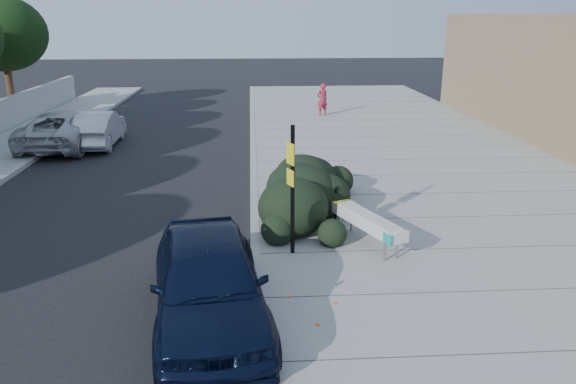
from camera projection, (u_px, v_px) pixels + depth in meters
name	position (u px, v px, depth m)	size (l,w,h in m)	color
ground	(256.00, 260.00, 12.17)	(120.00, 120.00, 0.00)	black
sidewalk_near	(436.00, 185.00, 17.26)	(11.20, 50.00, 0.15)	gray
curb_near	(254.00, 189.00, 16.91)	(0.22, 50.00, 0.17)	#9E9E99
tree_far_f	(2.00, 34.00, 28.22)	(4.40, 4.40, 6.07)	#332114
bench	(368.00, 221.00, 12.44)	(1.33, 2.36, 0.71)	gray
bike_rack	(338.00, 198.00, 14.10)	(0.25, 0.59, 0.90)	black
sign_post	(292.00, 183.00, 11.69)	(0.16, 0.31, 2.81)	black
hedge	(313.00, 183.00, 14.35)	(2.21, 4.41, 1.65)	black
sedan_navy	(209.00, 282.00, 9.45)	(1.86, 4.63, 1.58)	black
wagon_silver	(97.00, 128.00, 22.68)	(1.50, 4.31, 1.42)	silver
suv_silver	(65.00, 129.00, 22.38)	(2.47, 5.35, 1.49)	#AEB0B4
pedestrian	(322.00, 100.00, 28.69)	(0.59, 0.39, 1.63)	maroon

